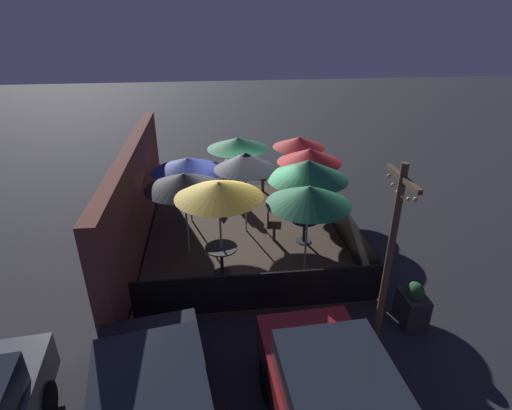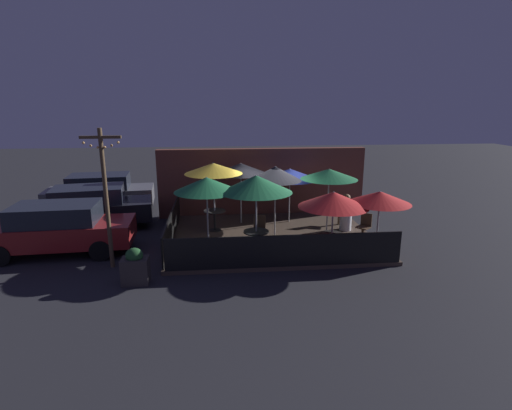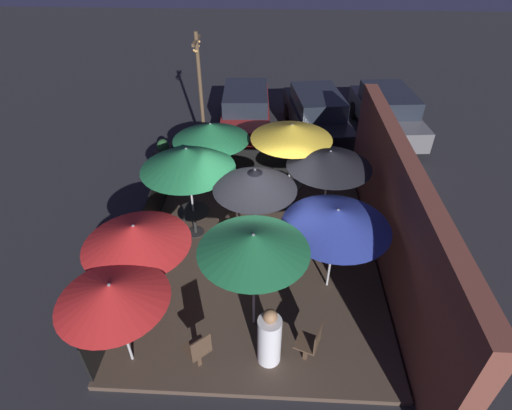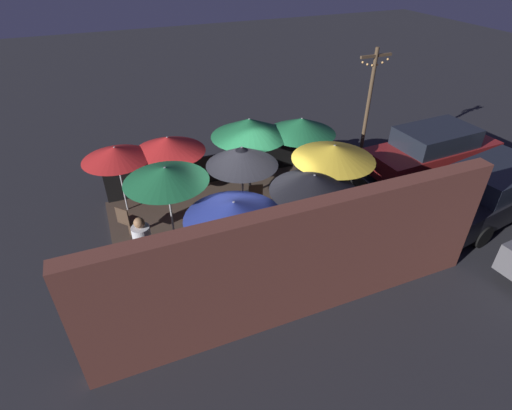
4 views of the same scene
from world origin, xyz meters
name	(u,v)px [view 3 (image 3 of 4)]	position (x,y,z in m)	size (l,w,h in m)	color
ground_plane	(257,258)	(0.00, 0.00, 0.00)	(60.00, 60.00, 0.00)	#26262B
patio_deck	(257,256)	(0.00, 0.00, 0.06)	(7.00, 5.64, 0.12)	#47382D
building_wall	(395,216)	(0.00, 3.05, 1.42)	(8.60, 0.36, 2.84)	brown
fence_front	(141,235)	(0.00, -2.77, 0.59)	(6.80, 0.05, 0.95)	black
fence_side_left	(263,164)	(-3.46, 0.00, 0.59)	(0.05, 5.44, 0.95)	black
patio_umbrella_0	(187,158)	(-0.72, -1.63, 2.32)	(2.19, 2.19, 2.46)	#B2B2B7
patio_umbrella_1	(135,235)	(1.49, -2.23, 1.93)	(2.08, 2.08, 2.04)	#B2B2B7
patio_umbrella_2	(292,132)	(-2.00, 0.76, 2.42)	(2.06, 2.06, 2.49)	#B2B2B7
patio_umbrella_3	(255,179)	(0.09, -0.05, 2.34)	(1.79, 1.79, 2.46)	#B2B2B7
patio_umbrella_4	(111,293)	(2.92, -2.19, 1.95)	(1.84, 1.84, 2.02)	#B2B2B7
patio_umbrella_5	(211,132)	(-2.21, -1.30, 2.26)	(2.00, 2.00, 2.37)	#B2B2B7
patio_umbrella_6	(330,159)	(-0.98, 1.62, 2.26)	(1.99, 1.99, 2.34)	#B2B2B7
patio_umbrella_7	(253,243)	(1.98, 0.03, 2.27)	(1.98, 1.98, 2.34)	#B2B2B7
patio_umbrella_8	(337,218)	(0.90, 1.60, 2.01)	(2.17, 2.17, 2.10)	#B2B2B7
dining_table_0	(194,215)	(-0.72, -1.63, 0.68)	(0.79, 0.79, 0.71)	black
dining_table_1	(146,280)	(1.49, -2.23, 0.71)	(0.70, 0.70, 0.76)	black
dining_table_2	(288,188)	(-2.00, 0.76, 0.72)	(0.79, 0.79, 0.76)	black
patio_chair_0	(311,343)	(2.76, 1.09, 0.63)	(0.52, 0.52, 0.93)	#4C3828
patio_chair_1	(199,350)	(3.01, -0.89, 0.65)	(0.56, 0.56, 0.96)	#4C3828
patio_chair_2	(229,223)	(-0.53, -0.73, 0.63)	(0.47, 0.47, 0.94)	#4C3828
patron_0	(269,339)	(2.78, 0.35, 0.72)	(0.59, 0.59, 1.35)	silver
planter_box	(164,155)	(-4.10, -3.21, 0.45)	(0.70, 0.49, 1.00)	#332D2D
light_post	(201,92)	(-5.00, -2.02, 2.25)	(1.10, 0.12, 4.03)	brown
parked_car_0	(246,110)	(-6.93, -0.75, 0.85)	(4.66, 1.96, 1.62)	maroon
parked_car_1	(316,114)	(-6.72, 1.85, 0.85)	(4.76, 2.38, 1.62)	black
parked_car_2	(387,112)	(-7.02, 4.45, 0.85)	(4.66, 2.12, 1.62)	#5B5B60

